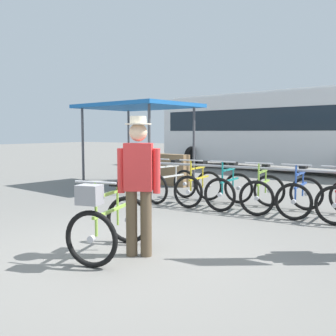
{
  "coord_description": "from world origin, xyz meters",
  "views": [
    {
      "loc": [
        2.99,
        -3.65,
        1.54
      ],
      "look_at": [
        -0.08,
        1.18,
        1.0
      ],
      "focal_mm": 41.37,
      "sensor_mm": 36.0,
      "label": 1
    }
  ],
  "objects": [
    {
      "name": "racked_bike_lime",
      "position": [
        0.57,
        3.6,
        0.37
      ],
      "size": [
        0.76,
        1.15,
        0.97
      ],
      "color": "black",
      "rests_on": "ground"
    },
    {
      "name": "bus_distant",
      "position": [
        -1.71,
        11.79,
        1.74
      ],
      "size": [
        10.29,
        4.63,
        3.08
      ],
      "color": "silver",
      "rests_on": "ground"
    },
    {
      "name": "ground_plane",
      "position": [
        0.0,
        0.0,
        0.0
      ],
      "size": [
        80.0,
        80.0,
        0.0
      ],
      "primitive_type": "plane",
      "color": "slate"
    },
    {
      "name": "featured_bicycle",
      "position": [
        -0.13,
        -0.1,
        0.45
      ],
      "size": [
        0.91,
        1.25,
        0.97
      ],
      "color": "black",
      "rests_on": "ground"
    },
    {
      "name": "bike_rack_rail",
      "position": [
        0.33,
        3.42,
        0.7
      ],
      "size": [
        4.61,
        0.1,
        0.88
      ],
      "color": "#99999E",
      "rests_on": "ground"
    },
    {
      "name": "market_stall",
      "position": [
        -3.51,
        5.4,
        1.39
      ],
      "size": [
        3.39,
        2.71,
        2.3
      ],
      "color": "#4C4C51",
      "rests_on": "ground"
    },
    {
      "name": "racked_bike_blue",
      "position": [
        1.27,
        3.61,
        0.37
      ],
      "size": [
        0.68,
        1.12,
        0.97
      ],
      "color": "black",
      "rests_on": "ground"
    },
    {
      "name": "racked_bike_white",
      "position": [
        -1.53,
        3.58,
        0.37
      ],
      "size": [
        0.79,
        1.16,
        0.97
      ],
      "color": "black",
      "rests_on": "ground"
    },
    {
      "name": "person_with_featured_bike",
      "position": [
        0.17,
        0.12,
        0.95
      ],
      "size": [
        0.48,
        0.34,
        1.72
      ],
      "color": "brown",
      "rests_on": "ground"
    },
    {
      "name": "racked_bike_teal",
      "position": [
        -0.13,
        3.6,
        0.37
      ],
      "size": [
        0.69,
        1.12,
        0.97
      ],
      "color": "black",
      "rests_on": "ground"
    },
    {
      "name": "racked_bike_yellow",
      "position": [
        -0.83,
        3.59,
        0.37
      ],
      "size": [
        0.7,
        1.14,
        0.98
      ],
      "color": "black",
      "rests_on": "ground"
    }
  ]
}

